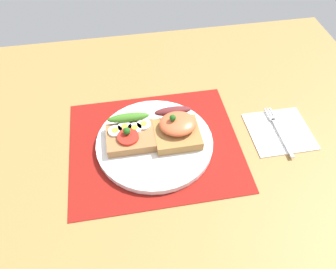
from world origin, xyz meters
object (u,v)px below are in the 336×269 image
object	(u,v)px
plate	(155,143)
fork	(278,130)
sandwich_egg_tomato	(130,134)
sandwich_salmon	(177,127)
napkin	(279,131)

from	to	relation	value
plate	fork	size ratio (longest dim) A/B	1.70
sandwich_egg_tomato	sandwich_salmon	bearing A→B (deg)	-2.03
sandwich_salmon	fork	world-z (taller)	sandwich_salmon
sandwich_salmon	fork	xyz separation A→B (cm)	(23.42, -1.96, -3.11)
plate	fork	world-z (taller)	plate
plate	sandwich_egg_tomato	xyz separation A→B (cm)	(-5.04, 1.50, 2.23)
sandwich_egg_tomato	sandwich_salmon	distance (cm)	10.19
napkin	fork	world-z (taller)	fork
sandwich_egg_tomato	fork	world-z (taller)	sandwich_egg_tomato
plate	fork	xyz separation A→B (cm)	(28.54, -0.82, -0.21)
sandwich_egg_tomato	plate	bearing A→B (deg)	-16.58
napkin	sandwich_salmon	bearing A→B (deg)	175.20
napkin	sandwich_egg_tomato	bearing A→B (deg)	176.03
fork	plate	bearing A→B (deg)	178.36
plate	napkin	xyz separation A→B (cm)	(28.94, -0.86, -0.67)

